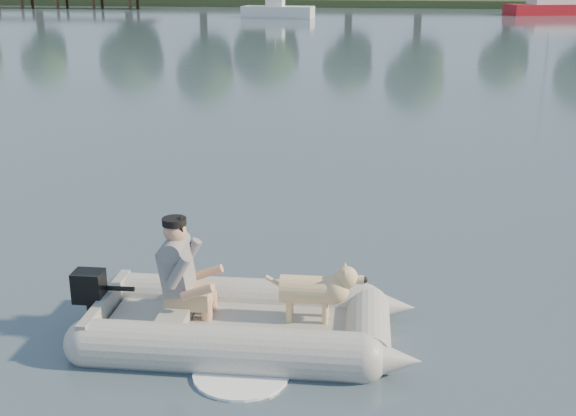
% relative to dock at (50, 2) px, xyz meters
% --- Properties ---
extents(water, '(160.00, 160.00, 0.00)m').
position_rel_dock_xyz_m(water, '(26.00, -52.00, -0.52)').
color(water, slate).
rests_on(water, ground).
extents(shore_bank, '(160.00, 12.00, 0.70)m').
position_rel_dock_xyz_m(shore_bank, '(26.00, 10.00, -0.27)').
color(shore_bank, '#47512D').
rests_on(shore_bank, water).
extents(dock, '(18.00, 2.00, 1.04)m').
position_rel_dock_xyz_m(dock, '(0.00, 0.00, 0.00)').
color(dock, '#4C331E').
rests_on(dock, water).
extents(dinghy, '(3.96, 2.55, 1.20)m').
position_rel_dock_xyz_m(dinghy, '(26.03, -51.73, -0.02)').
color(dinghy, gray).
rests_on(dinghy, water).
extents(man, '(0.64, 0.55, 0.92)m').
position_rel_dock_xyz_m(man, '(25.43, -51.71, 0.15)').
color(man, slate).
rests_on(man, dinghy).
extents(dog, '(0.81, 0.31, 0.53)m').
position_rel_dock_xyz_m(dog, '(26.58, -51.68, -0.08)').
color(dog, tan).
rests_on(dog, dinghy).
extents(outboard_motor, '(0.36, 0.26, 0.68)m').
position_rel_dock_xyz_m(outboard_motor, '(24.60, -51.77, -0.25)').
color(outboard_motor, black).
rests_on(outboard_motor, dinghy).
extents(motorboat, '(4.95, 2.24, 2.04)m').
position_rel_dock_xyz_m(motorboat, '(19.94, -8.87, 0.41)').
color(motorboat, white).
rests_on(motorboat, water).
extents(sailboat, '(7.57, 4.16, 9.97)m').
position_rel_dock_xyz_m(sailboat, '(38.87, -3.04, -0.08)').
color(sailboat, '#AD131C').
rests_on(sailboat, water).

